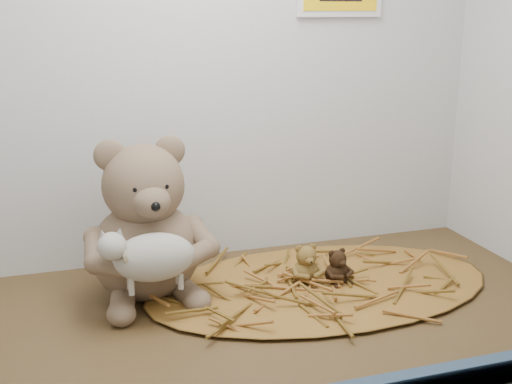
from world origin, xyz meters
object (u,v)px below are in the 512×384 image
object	(u,v)px
main_teddy	(144,219)
mini_teddy_tan	(306,262)
toy_lamb	(154,257)
mini_teddy_brown	(337,265)

from	to	relation	value
main_teddy	mini_teddy_tan	world-z (taller)	main_teddy
main_teddy	toy_lamb	distance (cm)	10.85
toy_lamb	mini_teddy_brown	bearing A→B (deg)	4.52
mini_teddy_tan	mini_teddy_brown	distance (cm)	5.77
mini_teddy_tan	main_teddy	bearing A→B (deg)	167.04
toy_lamb	mini_teddy_brown	size ratio (longest dim) A/B	2.61
mini_teddy_brown	toy_lamb	bearing A→B (deg)	171.44
main_teddy	mini_teddy_brown	world-z (taller)	main_teddy
toy_lamb	mini_teddy_tan	xyz separation A→B (cm)	(28.26, 4.28, -6.03)
main_teddy	mini_teddy_tan	size ratio (longest dim) A/B	3.79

